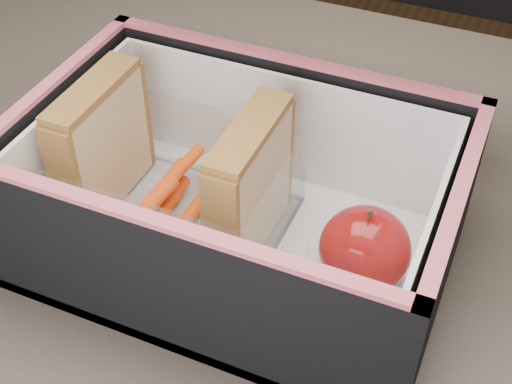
{
  "coord_description": "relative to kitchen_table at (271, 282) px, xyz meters",
  "views": [
    {
      "loc": [
        0.17,
        -0.42,
        1.19
      ],
      "look_at": [
        0.0,
        -0.04,
        0.81
      ],
      "focal_mm": 50.0,
      "sensor_mm": 36.0,
      "label": 1
    }
  ],
  "objects": [
    {
      "name": "plastic_tub",
      "position": [
        -0.07,
        -0.05,
        0.14
      ],
      "size": [
        0.18,
        0.13,
        0.08
      ],
      "primitive_type": null,
      "color": "white",
      "rests_on": "lunch_bag"
    },
    {
      "name": "paper_napkin",
      "position": [
        0.09,
        -0.05,
        0.11
      ],
      "size": [
        0.1,
        0.1,
        0.01
      ],
      "primitive_type": "cube",
      "rotation": [
        0.0,
        0.0,
        0.29
      ],
      "color": "white",
      "rests_on": "lunch_bag"
    },
    {
      "name": "kitchen_table",
      "position": [
        0.0,
        0.0,
        0.0
      ],
      "size": [
        1.2,
        0.8,
        0.75
      ],
      "color": "brown",
      "rests_on": "ground"
    },
    {
      "name": "carrot_sticks",
      "position": [
        -0.08,
        -0.06,
        0.12
      ],
      "size": [
        0.05,
        0.14,
        0.03
      ],
      "color": "#F84100",
      "rests_on": "plastic_tub"
    },
    {
      "name": "sandwich_left",
      "position": [
        -0.13,
        -0.05,
        0.17
      ],
      "size": [
        0.03,
        0.1,
        0.11
      ],
      "color": "tan",
      "rests_on": "plastic_tub"
    },
    {
      "name": "lunch_bag",
      "position": [
        -0.01,
        -0.05,
        0.16
      ],
      "size": [
        0.33,
        0.37,
        0.29
      ],
      "color": "black",
      "rests_on": "kitchen_table"
    },
    {
      "name": "sandwich_right",
      "position": [
        0.0,
        -0.05,
        0.17
      ],
      "size": [
        0.03,
        0.1,
        0.11
      ],
      "color": "tan",
      "rests_on": "plastic_tub"
    },
    {
      "name": "red_apple",
      "position": [
        0.1,
        -0.06,
        0.15
      ],
      "size": [
        0.09,
        0.09,
        0.07
      ],
      "rotation": [
        0.0,
        0.0,
        -0.27
      ],
      "color": "maroon",
      "rests_on": "paper_napkin"
    }
  ]
}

